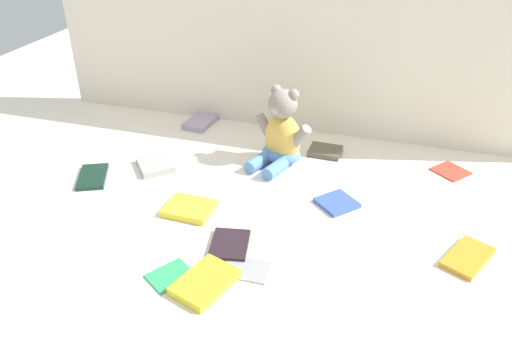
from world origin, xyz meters
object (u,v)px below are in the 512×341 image
object	(u,v)px
book_case_3	(337,203)
book_case_0	(93,177)
teddy_bear	(281,136)
book_case_2	(246,269)
book_case_7	(451,171)
book_case_5	(468,257)
book_case_11	(325,151)
book_case_1	(170,275)
book_case_8	(205,282)
book_case_6	(230,245)
book_case_9	(189,209)
book_case_4	(155,165)
book_case_10	(200,122)

from	to	relation	value
book_case_3	book_case_0	bearing A→B (deg)	-41.65
teddy_bear	book_case_2	xyz separation A→B (m)	(0.05, -0.51, -0.09)
book_case_7	teddy_bear	bearing A→B (deg)	-40.30
book_case_5	book_case_11	world-z (taller)	book_case_11
book_case_1	book_case_7	xyz separation A→B (m)	(0.62, 0.67, -0.00)
book_case_8	book_case_0	bearing A→B (deg)	-14.73
teddy_bear	book_case_3	xyz separation A→B (m)	(0.21, -0.19, -0.09)
book_case_7	book_case_8	bearing A→B (deg)	1.70
book_case_1	book_case_6	world-z (taller)	book_case_6
book_case_7	book_case_11	bearing A→B (deg)	-50.93
book_case_1	book_case_9	distance (m)	0.25
book_case_7	book_case_8	xyz separation A→B (m)	(-0.53, -0.67, 0.01)
book_case_2	book_case_9	distance (m)	0.28
book_case_0	book_case_2	world-z (taller)	book_case_0
book_case_7	book_case_2	bearing A→B (deg)	2.40
book_case_4	book_case_6	bearing A→B (deg)	99.64
book_case_9	book_case_4	bearing A→B (deg)	-131.72
book_case_7	book_case_11	xyz separation A→B (m)	(-0.39, 0.01, 0.00)
teddy_bear	book_case_10	world-z (taller)	teddy_bear
book_case_0	book_case_7	world-z (taller)	book_case_0
book_case_0	book_case_10	distance (m)	0.47
book_case_11	book_case_2	bearing A→B (deg)	-5.06
book_case_8	book_case_11	bearing A→B (deg)	-83.30
book_case_1	book_case_8	size ratio (longest dim) A/B	0.67
book_case_6	book_case_10	world-z (taller)	book_case_10
book_case_5	book_case_9	world-z (taller)	book_case_9
book_case_4	book_case_9	size ratio (longest dim) A/B	0.93
book_case_5	book_case_6	bearing A→B (deg)	38.79
book_case_4	book_case_5	xyz separation A→B (m)	(0.89, -0.18, -0.00)
book_case_2	teddy_bear	bearing A→B (deg)	-176.10
book_case_0	book_case_8	world-z (taller)	book_case_8
book_case_3	book_case_6	xyz separation A→B (m)	(-0.22, -0.25, 0.00)
book_case_5	book_case_11	bearing A→B (deg)	-18.78
teddy_bear	book_case_9	distance (m)	0.38
book_case_1	book_case_11	world-z (taller)	book_case_11
book_case_0	book_case_7	size ratio (longest dim) A/B	1.49
book_case_3	book_case_11	distance (m)	0.29
book_case_4	book_case_10	xyz separation A→B (m)	(0.01, 0.33, 0.00)
teddy_bear	book_case_7	bearing A→B (deg)	29.34
book_case_10	book_case_11	world-z (taller)	book_case_10
book_case_7	book_case_8	world-z (taller)	book_case_8
book_case_6	book_case_8	bearing A→B (deg)	-103.03
teddy_bear	book_case_4	bearing A→B (deg)	-137.77
book_case_1	book_case_10	world-z (taller)	book_case_10
book_case_5	book_case_10	distance (m)	1.02
book_case_1	book_case_8	bearing A→B (deg)	30.36
book_case_5	book_case_1	bearing A→B (deg)	48.49
book_case_4	book_case_11	xyz separation A→B (m)	(0.48, 0.24, -0.00)
book_case_6	book_case_8	xyz separation A→B (m)	(-0.01, -0.14, 0.00)
book_case_5	book_case_6	world-z (taller)	book_case_5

